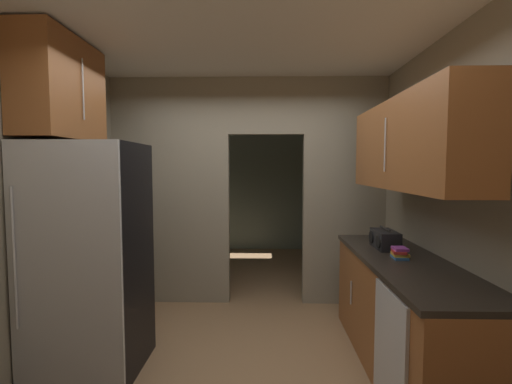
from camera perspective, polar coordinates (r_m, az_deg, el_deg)
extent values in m
plane|color=#93704C|center=(3.24, -2.57, -26.87)|extent=(20.00, 20.00, 0.00)
cube|color=silver|center=(3.43, -2.12, 22.43)|extent=(3.68, 7.18, 0.06)
cube|color=gray|center=(4.52, -13.16, 0.04)|extent=(1.40, 0.12, 2.71)
cube|color=gray|center=(4.47, 13.70, 0.00)|extent=(0.98, 0.12, 2.71)
cube|color=gray|center=(4.42, 1.62, 13.37)|extent=(0.90, 0.12, 0.67)
cube|color=gray|center=(7.28, -0.15, 1.60)|extent=(3.28, 0.10, 2.71)
cube|color=gray|center=(6.09, -15.66, 0.99)|extent=(0.10, 2.91, 2.71)
cube|color=gray|center=(5.99, 14.84, 0.95)|extent=(0.10, 2.91, 2.71)
cube|color=gray|center=(2.77, 34.02, -2.95)|extent=(0.10, 4.09, 2.71)
cube|color=black|center=(3.27, -24.66, -9.38)|extent=(0.81, 0.71, 1.85)
cube|color=#B7BABC|center=(2.95, -27.89, -10.92)|extent=(0.81, 0.03, 1.85)
cylinder|color=#B7BABC|center=(3.08, -33.90, -8.72)|extent=(0.02, 0.02, 1.02)
cube|color=brown|center=(3.30, 22.27, -17.96)|extent=(0.60, 2.08, 0.88)
cube|color=black|center=(3.16, 22.50, -10.17)|extent=(0.64, 2.08, 0.04)
cylinder|color=#B7BABC|center=(2.79, 19.44, -21.12)|extent=(0.01, 0.01, 0.22)
cylinder|color=#B7BABC|center=(3.61, 14.78, -15.14)|extent=(0.01, 0.01, 0.22)
cube|color=#B7BABC|center=(2.71, 20.35, -23.23)|extent=(0.02, 0.56, 0.86)
cube|color=brown|center=(3.07, 22.96, 6.89)|extent=(0.34, 1.87, 0.70)
cylinder|color=#B7BABC|center=(3.01, 19.71, 7.04)|extent=(0.01, 0.01, 0.42)
cube|color=brown|center=(3.43, -28.44, 14.06)|extent=(0.34, 0.89, 0.82)
cylinder|color=#B7BABC|center=(3.34, -25.64, 14.42)|extent=(0.01, 0.01, 0.49)
cube|color=black|center=(3.50, 19.71, -7.07)|extent=(0.18, 0.36, 0.16)
cylinder|color=#262626|center=(3.48, 19.75, -5.45)|extent=(0.02, 0.25, 0.02)
cylinder|color=black|center=(3.37, 18.74, -7.47)|extent=(0.01, 0.11, 0.11)
cylinder|color=black|center=(3.57, 17.71, -6.81)|extent=(0.01, 0.11, 0.11)
cube|color=#2D609E|center=(3.17, 21.74, -9.55)|extent=(0.11, 0.15, 0.02)
cube|color=gold|center=(3.17, 21.80, -9.14)|extent=(0.12, 0.14, 0.02)
cube|color=red|center=(3.16, 21.65, -8.74)|extent=(0.13, 0.17, 0.02)
cube|color=#8C3893|center=(3.17, 21.78, -8.33)|extent=(0.10, 0.14, 0.02)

